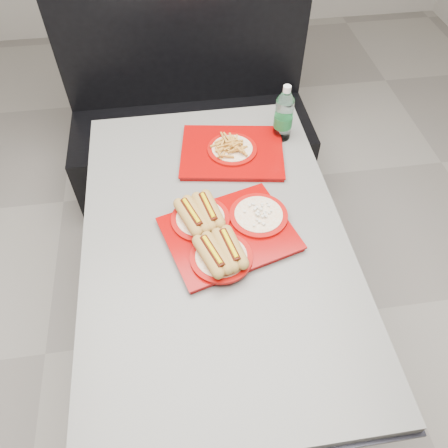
{
  "coord_description": "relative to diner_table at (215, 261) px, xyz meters",
  "views": [
    {
      "loc": [
        -0.1,
        -0.93,
        1.93
      ],
      "look_at": [
        0.03,
        -0.03,
        0.83
      ],
      "focal_mm": 35.0,
      "sensor_mm": 36.0,
      "label": 1
    }
  ],
  "objects": [
    {
      "name": "water_bottle",
      "position": [
        0.34,
        0.47,
        0.27
      ],
      "size": [
        0.08,
        0.08,
        0.24
      ],
      "rotation": [
        0.0,
        0.0,
        0.17
      ],
      "color": "silver",
      "rests_on": "diner_table"
    },
    {
      "name": "tray_near",
      "position": [
        0.03,
        -0.02,
        0.2
      ],
      "size": [
        0.49,
        0.43,
        0.09
      ],
      "rotation": [
        0.0,
        0.0,
        0.28
      ],
      "color": "#900403",
      "rests_on": "diner_table"
    },
    {
      "name": "ground",
      "position": [
        0.0,
        0.0,
        -0.58
      ],
      "size": [
        6.0,
        6.0,
        0.0
      ],
      "primitive_type": "plane",
      "color": "gray",
      "rests_on": "ground"
    },
    {
      "name": "diner_table",
      "position": [
        0.0,
        0.0,
        0.0
      ],
      "size": [
        0.92,
        1.42,
        0.75
      ],
      "color": "black",
      "rests_on": "ground"
    },
    {
      "name": "booth_bench",
      "position": [
        0.0,
        1.09,
        -0.18
      ],
      "size": [
        1.3,
        0.57,
        1.35
      ],
      "color": "black",
      "rests_on": "ground"
    },
    {
      "name": "tray_far",
      "position": [
        0.12,
        0.39,
        0.19
      ],
      "size": [
        0.45,
        0.38,
        0.08
      ],
      "rotation": [
        0.0,
        0.0,
        -0.16
      ],
      "color": "#900403",
      "rests_on": "diner_table"
    }
  ]
}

